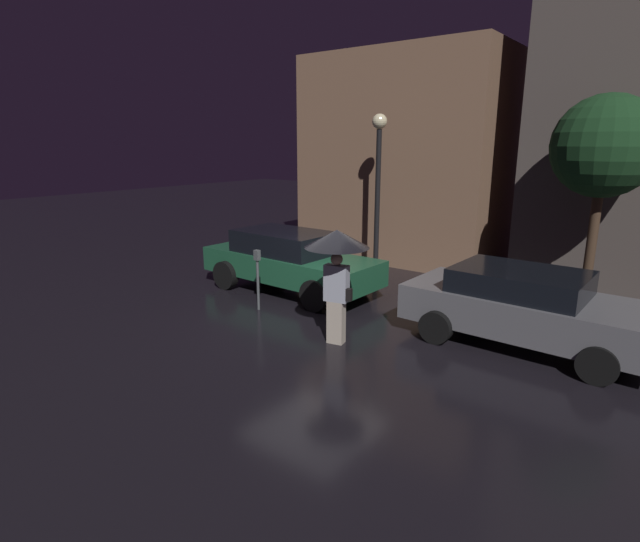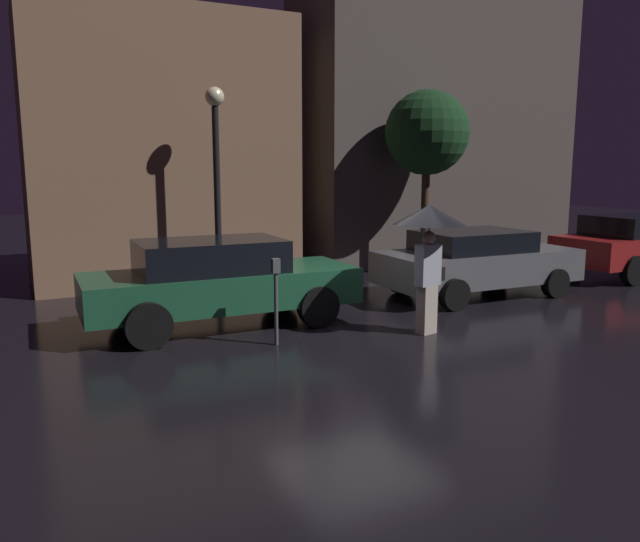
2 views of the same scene
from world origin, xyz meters
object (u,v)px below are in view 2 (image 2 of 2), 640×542
at_px(parked_car_grey, 476,261).
at_px(pedestrian_with_umbrella, 429,230).
at_px(parking_meter, 276,292).
at_px(parked_car_green, 219,280).
at_px(street_lamp_near, 216,156).
at_px(parked_car_red, 638,243).

bearing_deg(parked_car_grey, pedestrian_with_umbrella, -142.37).
bearing_deg(parking_meter, parked_car_grey, 16.20).
bearing_deg(parking_meter, parked_car_green, 105.42).
xyz_separation_m(pedestrian_with_umbrella, street_lamp_near, (-2.01, 4.69, 1.20)).
height_order(parking_meter, street_lamp_near, street_lamp_near).
relative_size(parked_car_red, street_lamp_near, 1.02).
height_order(parked_car_green, parking_meter, parked_car_green).
xyz_separation_m(parked_car_green, parked_car_grey, (5.60, -0.00, -0.06)).
relative_size(parked_car_grey, parking_meter, 3.21).
bearing_deg(pedestrian_with_umbrella, parked_car_red, -176.75).
xyz_separation_m(parked_car_green, parked_car_red, (10.89, 0.15, 0.01)).
xyz_separation_m(parked_car_red, pedestrian_with_umbrella, (-8.03, -2.15, 0.91)).
relative_size(parked_car_red, parking_meter, 3.29).
bearing_deg(parked_car_green, parked_car_grey, 1.54).
height_order(parked_car_grey, parking_meter, parked_car_grey).
bearing_deg(parked_car_grey, parked_car_green, -178.51).
relative_size(parking_meter, street_lamp_near, 0.31).
relative_size(parked_car_green, pedestrian_with_umbrella, 2.20).
xyz_separation_m(parked_car_red, parking_meter, (-10.48, -1.66, 0.03)).
bearing_deg(street_lamp_near, parked_car_red, -14.20).
distance_m(parked_car_green, parked_car_red, 10.90).
height_order(parked_car_green, street_lamp_near, street_lamp_near).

